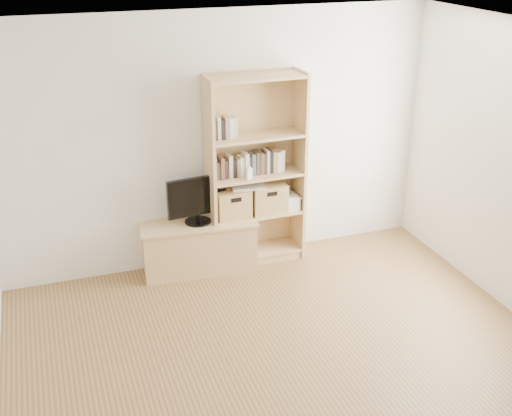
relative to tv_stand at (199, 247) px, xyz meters
name	(u,v)px	position (x,y,z in m)	size (l,w,h in m)	color
floor	(314,404)	(0.30, -2.29, -0.26)	(4.50, 5.00, 0.01)	brown
back_wall	(218,142)	(0.30, 0.21, 1.04)	(4.50, 0.02, 2.60)	silver
ceiling	(331,55)	(0.30, -2.29, 2.34)	(4.50, 5.00, 0.01)	white
tv_stand	(199,247)	(0.00, 0.00, 0.00)	(1.14, 0.43, 0.52)	tan
bookshelf	(256,172)	(0.63, 0.04, 0.74)	(1.00, 0.36, 2.00)	tan
television	(197,200)	(0.00, 0.00, 0.53)	(0.61, 0.05, 0.48)	black
books_row_mid	(255,162)	(0.63, 0.06, 0.84)	(0.90, 0.18, 0.24)	#56514A
books_row_upper	(234,127)	(0.41, 0.05, 1.23)	(0.37, 0.14, 0.20)	#56514A
baby_monitor	(249,174)	(0.52, -0.08, 0.77)	(0.06, 0.04, 0.11)	white
basket_left	(231,202)	(0.37, 0.02, 0.44)	(0.35, 0.29, 0.29)	#AC8D4D
basket_right	(267,197)	(0.75, 0.03, 0.45)	(0.37, 0.30, 0.30)	#AC8D4D
laptop	(248,186)	(0.55, 0.02, 0.60)	(0.34, 0.23, 0.03)	white
magazine_stack	(286,201)	(0.98, 0.04, 0.36)	(0.20, 0.28, 0.13)	beige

